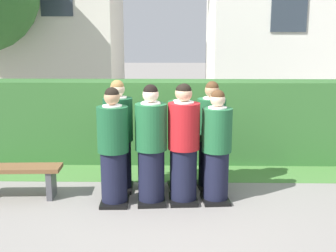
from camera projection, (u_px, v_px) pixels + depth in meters
The scene contains 12 objects.
ground_plane at pixel (168, 202), 6.14m from camera, with size 60.00×60.00×0.00m, color gray.
student_front_row_0 at pixel (113, 150), 5.92m from camera, with size 0.43×0.52×1.65m.
student_front_row_1 at pixel (151, 148), 5.97m from camera, with size 0.44×0.55×1.69m.
student_in_red_blazer at pixel (184, 147), 5.99m from camera, with size 0.44×0.51×1.70m.
student_front_row_3 at pixel (217, 149), 6.02m from camera, with size 0.42×0.53×1.61m.
student_rear_row_0 at pixel (119, 138), 6.48m from camera, with size 0.44×0.54×1.69m.
student_rear_row_1 at pixel (151, 141), 6.51m from camera, with size 0.42×0.47×1.60m.
student_rear_row_2 at pixel (182, 140), 6.53m from camera, with size 0.44×0.52×1.62m.
student_rear_row_3 at pixel (211, 138), 6.57m from camera, with size 0.46×0.53×1.66m.
hedge at pixel (170, 121), 8.01m from camera, with size 7.00×0.70×1.51m.
wooden_bench at pixel (13, 175), 6.23m from camera, with size 1.42×0.42×0.48m.
lawn_strip at pixel (169, 173), 7.38m from camera, with size 7.00×0.90×0.01m, color #477A38.
Camera 1 is at (0.11, -5.77, 2.35)m, focal length 45.98 mm.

